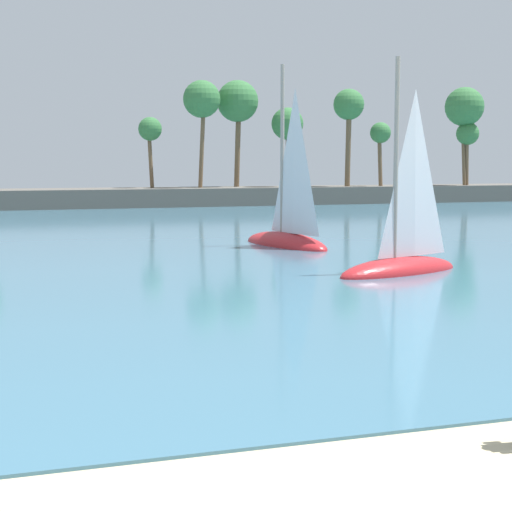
% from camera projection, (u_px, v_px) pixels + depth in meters
% --- Properties ---
extents(sea, '(220.00, 106.03, 0.06)m').
position_uv_depth(sea, '(59.00, 218.00, 63.05)').
color(sea, teal).
rests_on(sea, ground).
extents(palm_headland, '(114.50, 7.02, 12.42)m').
position_uv_depth(palm_headland, '(80.00, 174.00, 75.86)').
color(palm_headland, '#605B54').
rests_on(palm_headland, ground).
extents(sailboat_near_shore, '(3.58, 7.17, 9.97)m').
position_uv_depth(sailboat_near_shore, '(287.00, 228.00, 42.13)').
color(sailboat_near_shore, red).
rests_on(sailboat_near_shore, sea).
extents(sailboat_mid_bay, '(6.45, 3.81, 8.96)m').
position_uv_depth(sailboat_mid_bay, '(402.00, 252.00, 32.14)').
color(sailboat_mid_bay, red).
rests_on(sailboat_mid_bay, sea).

